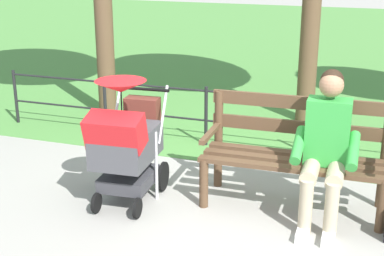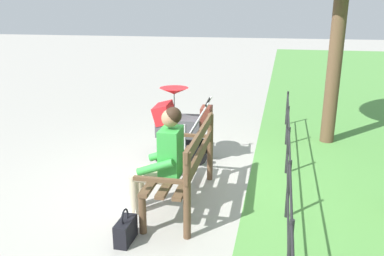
{
  "view_description": "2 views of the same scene",
  "coord_description": "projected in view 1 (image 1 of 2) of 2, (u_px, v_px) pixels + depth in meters",
  "views": [
    {
      "loc": [
        -1.22,
        4.52,
        2.24
      ],
      "look_at": [
        0.3,
        0.17,
        0.71
      ],
      "focal_mm": 52.12,
      "sensor_mm": 36.0,
      "label": 1
    },
    {
      "loc": [
        -4.76,
        -1.15,
        2.27
      ],
      "look_at": [
        0.26,
        0.01,
        0.71
      ],
      "focal_mm": 36.34,
      "sensor_mm": 36.0,
      "label": 2
    }
  ],
  "objects": [
    {
      "name": "person_on_bench",
      "position": [
        326.0,
        144.0,
        4.56
      ],
      "size": [
        0.54,
        0.74,
        1.28
      ],
      "color": "tan",
      "rests_on": "ground"
    },
    {
      "name": "park_fence",
      "position": [
        262.0,
        116.0,
        6.17
      ],
      "size": [
        6.52,
        0.04,
        0.7
      ],
      "color": "black",
      "rests_on": "ground"
    },
    {
      "name": "grass_lawn",
      "position": [
        331.0,
        44.0,
        13.01
      ],
      "size": [
        40.0,
        16.0,
        0.01
      ],
      "primitive_type": "cube",
      "color": "#518E42",
      "rests_on": "ground"
    },
    {
      "name": "ground_plane",
      "position": [
        229.0,
        199.0,
        5.13
      ],
      "size": [
        60.0,
        60.0,
        0.0
      ],
      "primitive_type": "plane",
      "color": "#9E9B93"
    },
    {
      "name": "park_bench",
      "position": [
        296.0,
        149.0,
        4.89
      ],
      "size": [
        1.61,
        0.64,
        0.96
      ],
      "color": "brown",
      "rests_on": "ground"
    },
    {
      "name": "stroller",
      "position": [
        126.0,
        140.0,
        4.9
      ],
      "size": [
        0.56,
        0.92,
        1.15
      ],
      "color": "black",
      "rests_on": "ground"
    }
  ]
}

